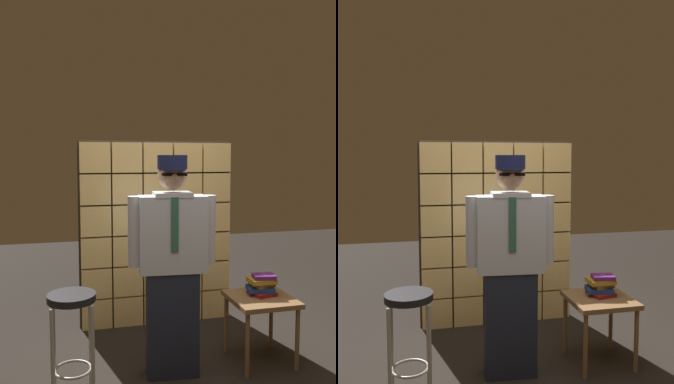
# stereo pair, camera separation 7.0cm
# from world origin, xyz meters

# --- Properties ---
(glass_block_wall) EXTENTS (1.61, 0.10, 1.93)m
(glass_block_wall) POSITION_xyz_m (0.00, 1.51, 0.94)
(glass_block_wall) COLOR #F2C672
(glass_block_wall) RESTS_ON ground
(standing_person) EXTENTS (0.70, 0.32, 1.76)m
(standing_person) POSITION_xyz_m (-0.12, 0.45, 0.92)
(standing_person) COLOR #1E2333
(standing_person) RESTS_ON ground
(bar_stool) EXTENTS (0.34, 0.34, 0.79)m
(bar_stool) POSITION_xyz_m (-0.89, 0.26, 0.59)
(bar_stool) COLOR black
(bar_stool) RESTS_ON ground
(side_table) EXTENTS (0.52, 0.52, 0.56)m
(side_table) POSITION_xyz_m (0.66, 0.47, 0.49)
(side_table) COLOR brown
(side_table) RESTS_ON ground
(book_stack) EXTENTS (0.26, 0.23, 0.18)m
(book_stack) POSITION_xyz_m (0.70, 0.52, 0.65)
(book_stack) COLOR maroon
(book_stack) RESTS_ON side_table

